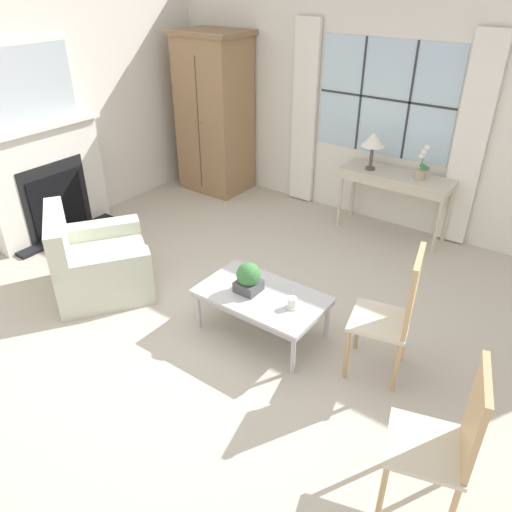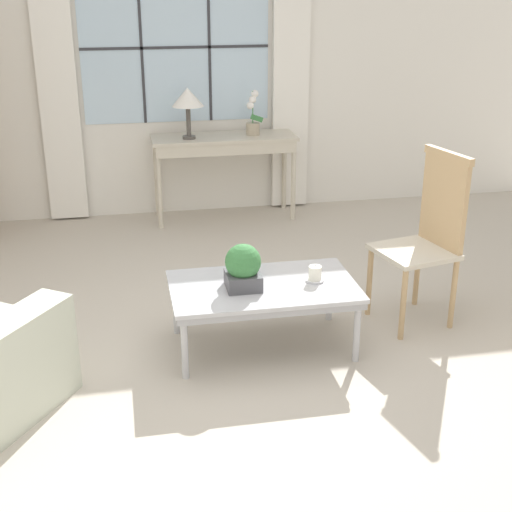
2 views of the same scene
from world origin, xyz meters
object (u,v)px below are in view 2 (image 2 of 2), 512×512
at_px(coffee_table, 263,291).
at_px(table_lamp, 188,99).
at_px(side_chair_wooden, 429,229).
at_px(console_table, 224,146).
at_px(potted_orchid, 253,118).
at_px(pillar_candle, 315,275).
at_px(potted_plant_small, 243,267).

bearing_deg(coffee_table, table_lamp, 93.94).
bearing_deg(side_chair_wooden, console_table, 112.55).
height_order(potted_orchid, pillar_candle, potted_orchid).
bearing_deg(table_lamp, pillar_candle, -78.91).
bearing_deg(table_lamp, side_chair_wooden, -60.50).
bearing_deg(side_chair_wooden, potted_plant_small, -170.42).
xyz_separation_m(potted_orchid, side_chair_wooden, (0.69, -2.30, -0.30)).
bearing_deg(side_chair_wooden, pillar_candle, -166.23).
bearing_deg(coffee_table, potted_orchid, 80.53).
xyz_separation_m(console_table, potted_orchid, (0.27, -0.00, 0.24)).
distance_m(table_lamp, potted_orchid, 0.62).
xyz_separation_m(side_chair_wooden, potted_plant_small, (-1.23, -0.21, -0.08)).
relative_size(potted_orchid, potted_plant_small, 1.47).
bearing_deg(table_lamp, coffee_table, -86.06).
relative_size(potted_orchid, coffee_table, 0.36).
relative_size(console_table, table_lamp, 2.92).
relative_size(side_chair_wooden, coffee_table, 1.01).
bearing_deg(potted_orchid, potted_plant_small, -102.10).
xyz_separation_m(table_lamp, potted_orchid, (0.58, 0.05, -0.20)).
bearing_deg(pillar_candle, table_lamp, 101.09).
bearing_deg(potted_orchid, side_chair_wooden, -73.28).
xyz_separation_m(table_lamp, side_chair_wooden, (1.27, -2.25, -0.49)).
height_order(console_table, coffee_table, console_table).
xyz_separation_m(console_table, coffee_table, (-0.15, -2.49, -0.31)).
xyz_separation_m(potted_orchid, potted_plant_small, (-0.54, -2.51, -0.37)).
relative_size(potted_orchid, pillar_candle, 3.68).
height_order(table_lamp, potted_orchid, table_lamp).
relative_size(console_table, coffee_table, 1.17).
bearing_deg(console_table, potted_orchid, -0.71).
distance_m(table_lamp, side_chair_wooden, 2.63).
bearing_deg(coffee_table, potted_plant_small, -167.79).
distance_m(coffee_table, pillar_candle, 0.32).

